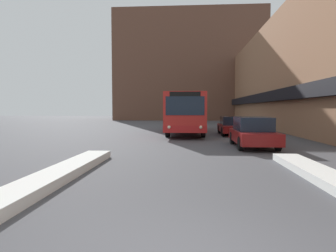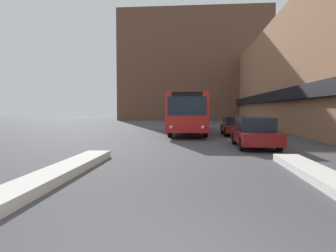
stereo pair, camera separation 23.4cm
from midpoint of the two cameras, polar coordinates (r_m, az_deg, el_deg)
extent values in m
cube|color=#996B4C|center=(29.23, 24.14, 9.42)|extent=(5.00, 60.00, 10.42)
cube|color=black|center=(28.24, 18.77, 5.36)|extent=(0.50, 60.00, 0.90)
cube|color=brown|center=(54.49, 3.94, 11.17)|extent=(26.00, 8.00, 18.89)
cube|color=silver|center=(7.79, -24.82, -10.35)|extent=(0.90, 10.08, 0.26)
cube|color=red|center=(24.11, 3.16, 2.81)|extent=(2.66, 12.06, 2.53)
cube|color=red|center=(24.15, 3.15, 0.33)|extent=(2.68, 12.08, 0.44)
cube|color=#192333|center=(24.11, 3.16, 3.65)|extent=(2.69, 11.09, 0.70)
cube|color=#192333|center=(18.08, 2.88, 3.88)|extent=(2.34, 0.03, 1.14)
cube|color=black|center=(18.10, 2.89, 6.11)|extent=(1.86, 0.03, 0.28)
sphere|color=#F2EAC6|center=(18.14, -0.16, -0.22)|extent=(0.20, 0.20, 0.20)
sphere|color=#F2EAC6|center=(18.11, 5.90, -0.24)|extent=(0.20, 0.20, 0.20)
cylinder|color=black|center=(20.48, -0.39, -0.57)|extent=(0.28, 1.12, 1.12)
cylinder|color=black|center=(20.44, 6.39, -0.60)|extent=(0.28, 1.12, 1.12)
cylinder|color=black|center=(27.93, 0.78, 0.45)|extent=(0.28, 1.12, 1.12)
cylinder|color=black|center=(27.90, 5.75, 0.43)|extent=(0.28, 1.12, 1.12)
cube|color=maroon|center=(15.63, 15.48, -1.91)|extent=(1.85, 4.32, 0.57)
cube|color=#192333|center=(15.69, 15.44, 0.39)|extent=(1.63, 2.38, 0.68)
cylinder|color=black|center=(14.55, 19.79, -3.22)|extent=(0.20, 0.66, 0.66)
cylinder|color=black|center=(14.18, 13.20, -3.27)|extent=(0.20, 0.66, 0.66)
cylinder|color=black|center=(17.13, 17.35, -2.23)|extent=(0.20, 0.66, 0.66)
cylinder|color=black|center=(16.82, 11.74, -2.25)|extent=(0.20, 0.66, 0.66)
cube|color=maroon|center=(22.73, 11.86, -0.39)|extent=(1.82, 4.31, 0.49)
cube|color=#192333|center=(22.81, 11.84, 1.00)|extent=(1.60, 2.37, 0.61)
cylinder|color=black|center=(21.56, 14.53, -1.10)|extent=(0.20, 0.65, 0.65)
cylinder|color=black|center=(21.32, 10.14, -1.09)|extent=(0.20, 0.65, 0.65)
cylinder|color=black|center=(24.19, 13.37, -0.62)|extent=(0.20, 0.65, 0.65)
cylinder|color=black|center=(23.97, 9.45, -0.61)|extent=(0.20, 0.65, 0.65)
camera|label=1|loc=(0.12, -90.56, -0.03)|focal=32.00mm
camera|label=2|loc=(0.12, 89.44, 0.03)|focal=32.00mm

